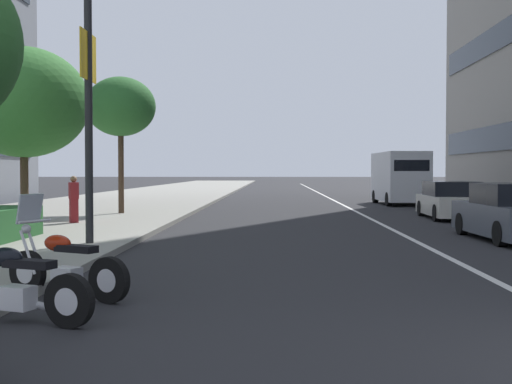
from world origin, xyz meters
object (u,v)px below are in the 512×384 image
object	(u,v)px
motorcycle_nearest_camera	(16,288)
car_following_behind	(512,214)
pedestrian_on_plaza	(74,199)
delivery_van_ahead	(400,177)
motorcycle_far_end_row	(65,267)
street_lamp_with_banners	(103,4)
street_tree_by_lamp_post	(121,107)
car_far_down_avenue	(451,201)
street_tree_mid_sidewalk	(23,102)

from	to	relation	value
motorcycle_nearest_camera	car_following_behind	size ratio (longest dim) A/B	0.45
pedestrian_on_plaza	delivery_van_ahead	bearing A→B (deg)	-158.34
motorcycle_far_end_row	street_lamp_with_banners	world-z (taller)	street_lamp_with_banners
street_lamp_with_banners	street_tree_by_lamp_post	distance (m)	11.25
motorcycle_nearest_camera	delivery_van_ahead	size ratio (longest dim) A/B	0.36
motorcycle_nearest_camera	delivery_van_ahead	xyz separation A→B (m)	(28.60, -9.82, 1.08)
pedestrian_on_plaza	car_far_down_avenue	bearing A→B (deg)	170.92
motorcycle_far_end_row	street_tree_mid_sidewalk	world-z (taller)	street_tree_mid_sidewalk
motorcycle_far_end_row	street_tree_by_lamp_post	size ratio (longest dim) A/B	0.37
car_far_down_avenue	street_lamp_with_banners	size ratio (longest dim) A/B	0.49
motorcycle_far_end_row	delivery_van_ahead	distance (m)	28.76
motorcycle_nearest_camera	street_tree_by_lamp_post	xyz separation A→B (m)	(18.42, 2.98, 3.91)
motorcycle_nearest_camera	street_lamp_with_banners	distance (m)	9.12
car_far_down_avenue	street_tree_by_lamp_post	bearing A→B (deg)	88.92
car_following_behind	delivery_van_ahead	xyz separation A→B (m)	(18.80, -0.54, 0.81)
motorcycle_far_end_row	car_far_down_avenue	distance (m)	18.93
motorcycle_far_end_row	car_following_behind	distance (m)	12.35
delivery_van_ahead	pedestrian_on_plaza	distance (m)	20.06
delivery_van_ahead	street_tree_by_lamp_post	world-z (taller)	street_tree_by_lamp_post
street_tree_mid_sidewalk	pedestrian_on_plaza	distance (m)	4.25
motorcycle_nearest_camera	car_far_down_avenue	world-z (taller)	car_far_down_avenue
car_following_behind	pedestrian_on_plaza	distance (m)	13.20
motorcycle_nearest_camera	street_tree_mid_sidewalk	bearing A→B (deg)	-49.66
motorcycle_far_end_row	pedestrian_on_plaza	distance (m)	12.46
motorcycle_far_end_row	delivery_van_ahead	size ratio (longest dim) A/B	0.36
motorcycle_nearest_camera	car_far_down_avenue	xyz separation A→B (m)	(17.80, -9.79, 0.26)
street_tree_mid_sidewalk	street_tree_by_lamp_post	size ratio (longest dim) A/B	0.94
delivery_van_ahead	street_tree_mid_sidewalk	bearing A→B (deg)	141.49
motorcycle_nearest_camera	street_tree_mid_sidewalk	xyz separation A→B (m)	(10.33, 3.79, 3.27)
motorcycle_far_end_row	pedestrian_on_plaza	xyz separation A→B (m)	(11.96, 3.48, 0.46)
car_following_behind	street_tree_mid_sidewalk	xyz separation A→B (m)	(0.53, 13.07, 2.99)
street_tree_by_lamp_post	pedestrian_on_plaza	world-z (taller)	street_tree_by_lamp_post
car_far_down_avenue	street_tree_mid_sidewalk	xyz separation A→B (m)	(-7.48, 13.57, 3.01)
motorcycle_nearest_camera	street_tree_by_lamp_post	world-z (taller)	street_tree_by_lamp_post
delivery_van_ahead	car_far_down_avenue	bearing A→B (deg)	177.98
car_far_down_avenue	pedestrian_on_plaza	world-z (taller)	pedestrian_on_plaza
motorcycle_far_end_row	street_tree_mid_sidewalk	size ratio (longest dim) A/B	0.40
motorcycle_nearest_camera	street_tree_by_lamp_post	bearing A→B (deg)	-60.60
motorcycle_nearest_camera	car_following_behind	distance (m)	13.50
motorcycle_nearest_camera	street_lamp_with_banners	size ratio (longest dim) A/B	0.22
car_following_behind	pedestrian_on_plaza	world-z (taller)	pedestrian_on_plaza
street_lamp_with_banners	delivery_van_ahead	bearing A→B (deg)	-26.79
street_tree_mid_sidewalk	pedestrian_on_plaza	bearing A→B (deg)	-7.16
street_lamp_with_banners	car_following_behind	bearing A→B (deg)	-76.96
street_tree_by_lamp_post	street_lamp_with_banners	bearing A→B (deg)	-169.01
car_far_down_avenue	pedestrian_on_plaza	xyz separation A→B (m)	(-4.29, 13.17, 0.23)
motorcycle_nearest_camera	delivery_van_ahead	bearing A→B (deg)	-88.76
motorcycle_nearest_camera	car_following_behind	bearing A→B (deg)	-113.26
street_tree_by_lamp_post	street_tree_mid_sidewalk	bearing A→B (deg)	174.33
pedestrian_on_plaza	motorcycle_nearest_camera	bearing A→B (deg)	76.95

